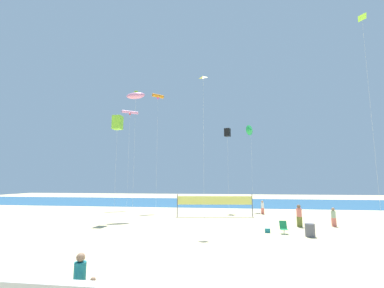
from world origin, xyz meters
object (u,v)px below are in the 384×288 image
Objects in this scene: beachgoer_sage_shirt at (334,216)px; folding_beach_chair at (284,227)px; kite_pink_inflatable at (136,96)px; beachgoer_white_shirt at (262,207)px; kite_black_box at (227,133)px; kite_lime_diamond at (362,21)px; kite_orange_tube at (158,96)px; beachgoer_coral_shirt at (299,215)px; kite_green_delta at (251,130)px; trash_barrel at (310,230)px; kite_lime_box at (118,123)px; kite_yellow_diamond at (203,79)px; volleyball_net at (215,201)px; kite_pink_tube at (130,112)px; mother_figure at (80,278)px; beach_handbag at (267,231)px.

beachgoer_sage_shirt is 1.77× the size of folding_beach_chair.
beachgoer_white_shirt is at bearing 17.22° from kite_pink_inflatable.
kite_black_box reaches higher than folding_beach_chair.
kite_lime_diamond reaches higher than kite_orange_tube.
beachgoer_coral_shirt is at bearing -12.47° from beachgoer_sage_shirt.
folding_beach_chair is (0.08, -11.38, -0.36)m from beachgoer_white_shirt.
kite_green_delta is at bearing 114.27° from kite_lime_diamond.
kite_black_box is (-5.58, 14.34, 9.67)m from trash_barrel.
kite_black_box is at bearing 40.58° from kite_lime_box.
kite_black_box is 0.76× the size of kite_pink_inflatable.
kite_yellow_diamond is at bearing -36.65° from kite_pink_inflatable.
volleyball_net is 19.25m from kite_pink_tube.
kite_green_delta is 0.81× the size of kite_pink_tube.
mother_figure is 0.10× the size of kite_orange_tube.
kite_yellow_diamond is 0.92× the size of kite_pink_inflatable.
kite_lime_diamond is at bearing 3.15° from trash_barrel.
beachgoer_coral_shirt is 1.17× the size of beachgoer_sage_shirt.
mother_figure is 15.32m from folding_beach_chair.
kite_green_delta is 18.17m from kite_lime_diamond.
trash_barrel is 0.06× the size of kite_orange_tube.
kite_pink_tube is 1.09× the size of kite_yellow_diamond.
volleyball_net reaches higher than trash_barrel.
kite_lime_box is 0.91× the size of kite_green_delta.
kite_green_delta reaches higher than kite_black_box.
kite_green_delta is (-0.81, 15.22, 10.25)m from folding_beach_chair.
kite_lime_diamond reaches higher than kite_yellow_diamond.
beach_handbag is (-1.15, 0.11, -0.31)m from folding_beach_chair.
kite_yellow_diamond reaches higher than volleyball_net.
kite_lime_box is at bearing -74.12° from kite_pink_tube.
beach_handbag is 0.03× the size of kite_pink_inflatable.
kite_green_delta reaches higher than trash_barrel.
volleyball_net is at bearing -48.22° from beachgoer_sage_shirt.
beachgoer_white_shirt reaches higher than folding_beach_chair.
trash_barrel is (10.22, 11.73, -0.42)m from mother_figure.
kite_lime_diamond reaches higher than kite_pink_inflatable.
kite_pink_inflatable reaches higher than beachgoer_white_shirt.
beachgoer_coral_shirt is 4.01m from trash_barrel.
kite_lime_box is at bearing -103.83° from kite_pink_inflatable.
kite_black_box is at bearing 54.59° from beachgoer_coral_shirt.
kite_yellow_diamond reaches higher than beachgoer_sage_shirt.
kite_yellow_diamond is 0.82× the size of kite_orange_tube.
kite_orange_tube is at bearing 105.65° from mother_figure.
mother_figure is at bearing -110.74° from folding_beach_chair.
kite_lime_diamond is at bearing -35.97° from kite_orange_tube.
folding_beach_chair is 18.37m from kite_green_delta.
beachgoer_sage_shirt is 11.38m from volleyball_net.
beachgoer_coral_shirt is 0.13× the size of kite_pink_tube.
trash_barrel is 0.05× the size of kite_lime_diamond.
mother_figure is 0.14× the size of kite_green_delta.
mother_figure is at bearing -98.50° from volleyball_net.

